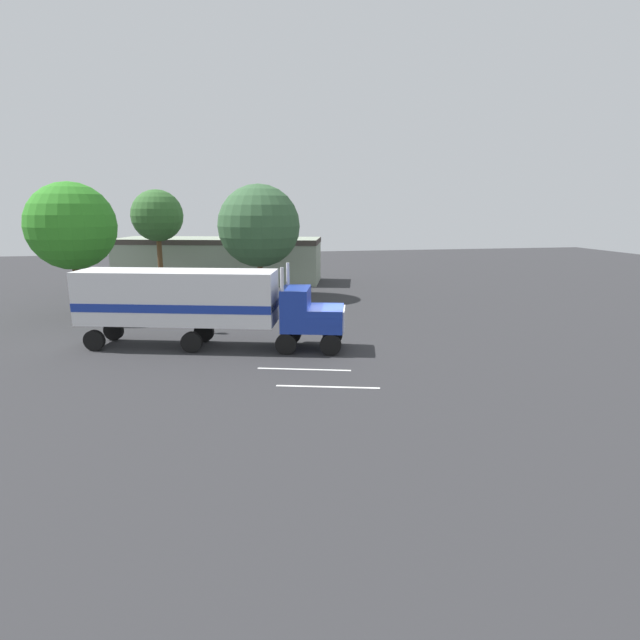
{
  "coord_description": "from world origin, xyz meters",
  "views": [
    {
      "loc": [
        -5.39,
        -26.13,
        7.45
      ],
      "look_at": [
        -0.46,
        -0.21,
        1.6
      ],
      "focal_mm": 28.77,
      "sensor_mm": 36.0,
      "label": 1
    }
  ],
  "objects_px": {
    "tree_left": "(259,226)",
    "tree_right": "(157,216)",
    "parked_car": "(227,302)",
    "person_bystander": "(208,319)",
    "tree_center": "(71,226)",
    "semi_truck": "(198,301)"
  },
  "relations": [
    {
      "from": "person_bystander",
      "to": "parked_car",
      "type": "height_order",
      "value": "person_bystander"
    },
    {
      "from": "person_bystander",
      "to": "tree_center",
      "type": "bearing_deg",
      "value": 142.7
    },
    {
      "from": "tree_left",
      "to": "tree_right",
      "type": "bearing_deg",
      "value": 148.44
    },
    {
      "from": "semi_truck",
      "to": "tree_right",
      "type": "relative_size",
      "value": 1.6
    },
    {
      "from": "person_bystander",
      "to": "tree_center",
      "type": "xyz_separation_m",
      "value": [
        -8.93,
        6.8,
        5.26
      ]
    },
    {
      "from": "semi_truck",
      "to": "person_bystander",
      "type": "height_order",
      "value": "semi_truck"
    },
    {
      "from": "semi_truck",
      "to": "person_bystander",
      "type": "xyz_separation_m",
      "value": [
        0.39,
        3.05,
        -1.63
      ]
    },
    {
      "from": "person_bystander",
      "to": "semi_truck",
      "type": "bearing_deg",
      "value": -97.26
    },
    {
      "from": "parked_car",
      "to": "tree_right",
      "type": "relative_size",
      "value": 0.53
    },
    {
      "from": "tree_left",
      "to": "tree_right",
      "type": "relative_size",
      "value": 1.04
    },
    {
      "from": "parked_car",
      "to": "tree_center",
      "type": "height_order",
      "value": "tree_center"
    },
    {
      "from": "person_bystander",
      "to": "parked_car",
      "type": "distance_m",
      "value": 6.13
    },
    {
      "from": "semi_truck",
      "to": "tree_left",
      "type": "distance_m",
      "value": 16.05
    },
    {
      "from": "semi_truck",
      "to": "parked_car",
      "type": "height_order",
      "value": "semi_truck"
    },
    {
      "from": "semi_truck",
      "to": "tree_center",
      "type": "xyz_separation_m",
      "value": [
        -8.54,
        9.86,
        3.63
      ]
    },
    {
      "from": "parked_car",
      "to": "tree_left",
      "type": "relative_size",
      "value": 0.51
    },
    {
      "from": "tree_right",
      "to": "parked_car",
      "type": "bearing_deg",
      "value": -63.03
    },
    {
      "from": "semi_truck",
      "to": "parked_car",
      "type": "relative_size",
      "value": 3.03
    },
    {
      "from": "tree_left",
      "to": "tree_right",
      "type": "distance_m",
      "value": 10.06
    },
    {
      "from": "tree_left",
      "to": "tree_right",
      "type": "xyz_separation_m",
      "value": [
        -8.55,
        5.25,
        0.73
      ]
    },
    {
      "from": "parked_car",
      "to": "tree_center",
      "type": "bearing_deg",
      "value": 175.53
    },
    {
      "from": "semi_truck",
      "to": "person_bystander",
      "type": "distance_m",
      "value": 3.48
    }
  ]
}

